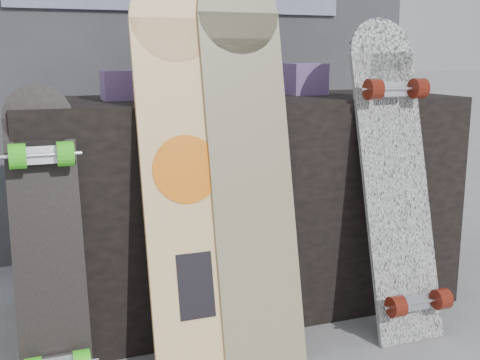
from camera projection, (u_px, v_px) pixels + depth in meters
name	position (u px, v px, depth m)	size (l,w,h in m)	color
ground	(295.00, 360.00, 1.91)	(60.00, 60.00, 0.00)	slate
vendor_table	(240.00, 203.00, 2.29)	(1.60, 0.60, 0.80)	black
booth	(179.00, 24.00, 2.92)	(2.40, 0.22, 2.20)	#35343A
merch_box_purple	(129.00, 85.00, 2.06)	(0.18, 0.12, 0.10)	#4E366F
merch_box_small	(305.00, 79.00, 2.34)	(0.14, 0.14, 0.12)	#4E366F
merch_box_flat	(194.00, 87.00, 2.32)	(0.22, 0.10, 0.06)	#D1B78C
longboard_geisha	(185.00, 164.00, 1.80)	(0.27, 0.30, 1.20)	beige
longboard_celtic	(250.00, 156.00, 1.86)	(0.27, 0.31, 1.21)	beige
longboard_cascadia	(396.00, 172.00, 2.05)	(0.25, 0.36, 1.08)	white
skateboard_dark	(48.00, 239.00, 1.68)	(0.20, 0.30, 0.87)	black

